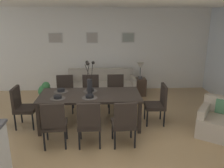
# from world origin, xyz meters

# --- Properties ---
(ground_plane) EXTENTS (9.00, 9.00, 0.00)m
(ground_plane) POSITION_xyz_m (0.00, 0.00, 0.00)
(ground_plane) COLOR tan
(back_wall_panel) EXTENTS (9.00, 0.10, 2.60)m
(back_wall_panel) POSITION_xyz_m (0.00, 3.25, 1.30)
(back_wall_panel) COLOR silver
(back_wall_panel) RESTS_ON ground
(ceiling_panel) EXTENTS (9.00, 7.20, 0.08)m
(ceiling_panel) POSITION_xyz_m (0.00, 0.40, 2.64)
(ceiling_panel) COLOR white
(dining_table) EXTENTS (2.20, 0.98, 0.74)m
(dining_table) POSITION_xyz_m (-0.12, 0.63, 0.67)
(dining_table) COLOR black
(dining_table) RESTS_ON ground
(dining_chair_near_left) EXTENTS (0.47, 0.47, 0.92)m
(dining_chair_near_left) POSITION_xyz_m (-0.75, -0.24, 0.51)
(dining_chair_near_left) COLOR black
(dining_chair_near_left) RESTS_ON ground
(dining_chair_near_right) EXTENTS (0.46, 0.46, 0.92)m
(dining_chair_near_right) POSITION_xyz_m (-0.80, 1.51, 0.51)
(dining_chair_near_right) COLOR black
(dining_chair_near_right) RESTS_ON ground
(dining_chair_far_left) EXTENTS (0.44, 0.44, 0.92)m
(dining_chair_far_left) POSITION_xyz_m (-0.11, -0.25, 0.51)
(dining_chair_far_left) COLOR black
(dining_chair_far_left) RESTS_ON ground
(dining_chair_far_right) EXTENTS (0.45, 0.45, 0.92)m
(dining_chair_far_right) POSITION_xyz_m (-0.14, 1.50, 0.51)
(dining_chair_far_right) COLOR black
(dining_chair_far_right) RESTS_ON ground
(dining_chair_mid_left) EXTENTS (0.47, 0.47, 0.92)m
(dining_chair_mid_left) POSITION_xyz_m (0.54, -0.26, 0.51)
(dining_chair_mid_left) COLOR black
(dining_chair_mid_left) RESTS_ON ground
(dining_chair_mid_right) EXTENTS (0.45, 0.45, 0.92)m
(dining_chair_mid_right) POSITION_xyz_m (0.51, 1.50, 0.51)
(dining_chair_mid_right) COLOR black
(dining_chair_mid_right) RESTS_ON ground
(dining_chair_head_west) EXTENTS (0.45, 0.45, 0.92)m
(dining_chair_head_west) POSITION_xyz_m (-1.62, 0.64, 0.51)
(dining_chair_head_west) COLOR black
(dining_chair_head_west) RESTS_ON ground
(dining_chair_head_east) EXTENTS (0.46, 0.46, 0.92)m
(dining_chair_head_east) POSITION_xyz_m (1.41, 0.65, 0.51)
(dining_chair_head_east) COLOR black
(dining_chair_head_east) RESTS_ON ground
(centerpiece_vase) EXTENTS (0.21, 0.23, 0.73)m
(centerpiece_vase) POSITION_xyz_m (-0.12, 0.63, 1.02)
(centerpiece_vase) COLOR #232326
(centerpiece_vase) RESTS_ON dining_table
(placemat_near_left) EXTENTS (0.32, 0.32, 0.01)m
(placemat_near_left) POSITION_xyz_m (-0.78, 0.41, 0.74)
(placemat_near_left) COLOR #4C4742
(placemat_near_left) RESTS_ON dining_table
(bowl_near_left) EXTENTS (0.17, 0.17, 0.07)m
(bowl_near_left) POSITION_xyz_m (-0.78, 0.41, 0.78)
(bowl_near_left) COLOR black
(bowl_near_left) RESTS_ON dining_table
(placemat_near_right) EXTENTS (0.32, 0.32, 0.01)m
(placemat_near_right) POSITION_xyz_m (-0.78, 0.85, 0.74)
(placemat_near_right) COLOR #4C4742
(placemat_near_right) RESTS_ON dining_table
(bowl_near_right) EXTENTS (0.17, 0.17, 0.07)m
(bowl_near_right) POSITION_xyz_m (-0.78, 0.85, 0.78)
(bowl_near_right) COLOR black
(bowl_near_right) RESTS_ON dining_table
(placemat_far_left) EXTENTS (0.32, 0.32, 0.01)m
(placemat_far_left) POSITION_xyz_m (-0.12, 0.41, 0.74)
(placemat_far_left) COLOR #4C4742
(placemat_far_left) RESTS_ON dining_table
(bowl_far_left) EXTENTS (0.17, 0.17, 0.07)m
(bowl_far_left) POSITION_xyz_m (-0.12, 0.41, 0.78)
(bowl_far_left) COLOR black
(bowl_far_left) RESTS_ON dining_table
(placemat_far_right) EXTENTS (0.32, 0.32, 0.01)m
(placemat_far_right) POSITION_xyz_m (-0.12, 0.85, 0.74)
(placemat_far_right) COLOR #4C4742
(placemat_far_right) RESTS_ON dining_table
(bowl_far_right) EXTENTS (0.17, 0.17, 0.07)m
(bowl_far_right) POSITION_xyz_m (-0.12, 0.85, 0.78)
(bowl_far_right) COLOR black
(bowl_far_right) RESTS_ON dining_table
(sofa) EXTENTS (2.01, 0.84, 0.80)m
(sofa) POSITION_xyz_m (0.14, 2.55, 0.28)
(sofa) COLOR #A89E8E
(sofa) RESTS_ON ground
(side_table) EXTENTS (0.36, 0.36, 0.52)m
(side_table) POSITION_xyz_m (1.32, 2.59, 0.26)
(side_table) COLOR #3D2D23
(side_table) RESTS_ON ground
(table_lamp) EXTENTS (0.22, 0.22, 0.51)m
(table_lamp) POSITION_xyz_m (1.32, 2.59, 0.89)
(table_lamp) COLOR #4C4C51
(table_lamp) RESTS_ON side_table
(armchair) EXTENTS (1.11, 1.11, 0.75)m
(armchair) POSITION_xyz_m (2.58, 0.06, 0.29)
(armchair) COLOR #B7A893
(armchair) RESTS_ON ground
(framed_picture_left) EXTENTS (0.42, 0.03, 0.29)m
(framed_picture_left) POSITION_xyz_m (-1.25, 3.18, 1.70)
(framed_picture_left) COLOR #B2ADA3
(framed_picture_center) EXTENTS (0.36, 0.03, 0.33)m
(framed_picture_center) POSITION_xyz_m (-0.12, 3.18, 1.70)
(framed_picture_center) COLOR #B2ADA3
(framed_picture_right) EXTENTS (0.40, 0.03, 0.31)m
(framed_picture_right) POSITION_xyz_m (1.01, 3.18, 1.70)
(framed_picture_right) COLOR #B2ADA3
(potted_plant) EXTENTS (0.36, 0.36, 0.67)m
(potted_plant) POSITION_xyz_m (-1.40, 1.90, 0.37)
(potted_plant) COLOR silver
(potted_plant) RESTS_ON ground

